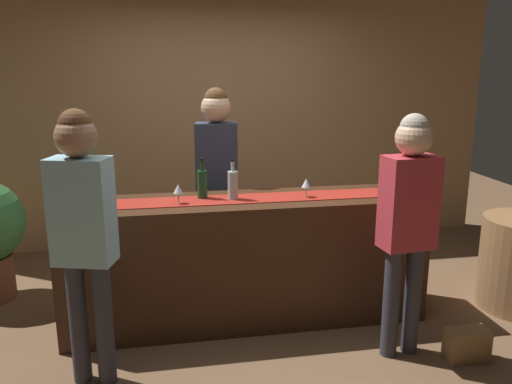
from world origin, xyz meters
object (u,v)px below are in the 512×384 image
Objects in this scene: wine_glass_near_customer at (178,190)px; bartender at (217,168)px; wine_bottle_clear at (233,185)px; customer_sipping at (408,212)px; wine_bottle_green at (202,184)px; customer_browsing at (83,221)px; wine_glass_mid_counter at (306,184)px; handbag at (467,345)px.

bartender is (0.34, 0.63, 0.02)m from wine_glass_near_customer.
customer_sipping is (1.04, -0.68, -0.07)m from wine_bottle_clear.
customer_sipping is (1.25, -0.75, -0.07)m from wine_bottle_green.
wine_glass_near_customer is at bearing 62.88° from customer_browsing.
wine_glass_near_customer is at bearing -145.21° from wine_bottle_green.
bartender is (-0.59, 0.62, 0.02)m from wine_glass_mid_counter.
wine_bottle_green is 1.46m from customer_sipping.
wine_glass_near_customer and wine_glass_mid_counter have the same top height.
wine_bottle_clear is at bearing 6.89° from wine_glass_near_customer.
bartender reaches higher than wine_glass_mid_counter.
customer_sipping is (1.09, -1.26, -0.09)m from bartender.
bartender reaches higher than handbag.
wine_bottle_green is 0.22m from wine_glass_near_customer.
customer_browsing reaches higher than wine_bottle_green.
bartender reaches higher than wine_bottle_green.
wine_glass_near_customer is (-0.40, -0.05, -0.01)m from wine_bottle_clear.
wine_glass_near_customer is 0.72m from bartender.
customer_sipping is at bearing -52.52° from wine_glass_mid_counter.
wine_bottle_clear is 0.40m from wine_glass_near_customer.
customer_browsing reaches higher than wine_glass_near_customer.
wine_glass_mid_counter is 1.62m from customer_browsing.
wine_glass_mid_counter is at bearing 143.76° from bartender.
handbag is at bearing -42.35° from wine_glass_mid_counter.
bartender is at bearing 133.92° from wine_glass_mid_counter.
customer_browsing is (-1.50, -0.61, -0.02)m from wine_glass_mid_counter.
wine_glass_mid_counter is (0.94, 0.02, 0.00)m from wine_glass_near_customer.
wine_bottle_clear is 2.10× the size of wine_glass_near_customer.
wine_bottle_clear is at bearing 176.70° from wine_glass_mid_counter.
wine_bottle_green is 1.00× the size of wine_bottle_clear.
wine_bottle_green is 2.10× the size of wine_glass_near_customer.
wine_bottle_green reaches higher than wine_glass_near_customer.
wine_glass_mid_counter is 0.09× the size of customer_sipping.
wine_bottle_green is 0.53m from bartender.
wine_bottle_green is at bearing 150.81° from handbag.
bartender is (0.16, 0.51, 0.01)m from wine_bottle_green.
wine_bottle_green is 0.23m from wine_bottle_clear.
wine_bottle_clear is 1.24m from customer_sipping.
customer_browsing is at bearing 175.19° from handbag.
wine_bottle_green is at bearing 81.97° from bartender.
wine_glass_mid_counter is 0.81m from customer_sipping.
customer_sipping is at bearing -23.69° from wine_glass_near_customer.
wine_bottle_clear is 0.17× the size of bartender.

